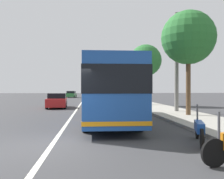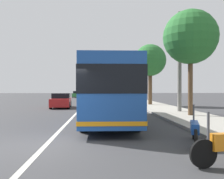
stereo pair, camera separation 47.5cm
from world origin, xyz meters
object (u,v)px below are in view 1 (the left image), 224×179
object	(u,v)px
car_far_distant	(99,99)
car_ahead_same_lane	(71,94)
utility_pole	(177,63)
roadside_tree_far_block	(146,61)
car_oncoming	(57,101)
motorcycle_mid_row	(199,129)
roadside_tree_mid_block	(188,38)
coach_bus	(108,89)

from	to	relation	value
car_far_distant	car_ahead_same_lane	bearing A→B (deg)	14.40
utility_pole	roadside_tree_far_block	bearing A→B (deg)	3.23
car_oncoming	utility_pole	bearing A→B (deg)	55.00
motorcycle_mid_row	utility_pole	distance (m)	11.28
motorcycle_mid_row	car_far_distant	distance (m)	21.76
car_ahead_same_lane	utility_pole	distance (m)	37.54
motorcycle_mid_row	roadside_tree_far_block	bearing A→B (deg)	11.63
car_far_distant	roadside_tree_far_block	size ratio (longest dim) A/B	0.64
car_ahead_same_lane	roadside_tree_mid_block	xyz separation A→B (m)	(-38.61, -10.54, 4.44)
car_oncoming	motorcycle_mid_row	bearing A→B (deg)	18.93
motorcycle_mid_row	car_far_distant	size ratio (longest dim) A/B	0.50
car_oncoming	roadside_tree_far_block	bearing A→B (deg)	101.66
motorcycle_mid_row	car_ahead_same_lane	xyz separation A→B (m)	(46.20, 7.84, 0.22)
coach_bus	car_ahead_same_lane	size ratio (longest dim) A/B	2.46
coach_bus	roadside_tree_mid_block	size ratio (longest dim) A/B	1.55
car_ahead_same_lane	roadside_tree_mid_block	bearing A→B (deg)	19.26
car_oncoming	roadside_tree_mid_block	distance (m)	13.64
roadside_tree_far_block	utility_pole	xyz separation A→B (m)	(-8.47, -0.48, -1.12)
car_oncoming	car_ahead_same_lane	world-z (taller)	car_ahead_same_lane
car_oncoming	car_ahead_same_lane	bearing A→B (deg)	177.93
car_ahead_same_lane	utility_pole	size ratio (longest dim) A/B	0.57
car_far_distant	roadside_tree_far_block	world-z (taller)	roadside_tree_far_block
car_far_distant	car_ahead_same_lane	world-z (taller)	car_ahead_same_lane
car_oncoming	car_far_distant	distance (m)	6.80
motorcycle_mid_row	car_ahead_same_lane	bearing A→B (deg)	28.60
roadside_tree_mid_block	car_ahead_same_lane	bearing A→B (deg)	15.27
car_far_distant	roadside_tree_far_block	distance (m)	7.20
roadside_tree_mid_block	car_far_distant	bearing A→B (deg)	20.98
motorcycle_mid_row	roadside_tree_mid_block	bearing A→B (deg)	-0.63
car_oncoming	car_far_distant	world-z (taller)	car_oncoming
motorcycle_mid_row	roadside_tree_mid_block	distance (m)	9.31
roadside_tree_far_block	utility_pole	size ratio (longest dim) A/B	0.88
coach_bus	car_oncoming	size ratio (longest dim) A/B	2.42
car_ahead_same_lane	motorcycle_mid_row	bearing A→B (deg)	13.61
coach_bus	utility_pole	xyz separation A→B (m)	(4.51, -5.54, 2.03)
motorcycle_mid_row	car_ahead_same_lane	size ratio (longest dim) A/B	0.49
utility_pole	car_ahead_same_lane	bearing A→B (deg)	16.69
car_ahead_same_lane	utility_pole	bearing A→B (deg)	20.68
car_far_distant	utility_pole	bearing A→B (deg)	-151.07
coach_bus	car_ahead_same_lane	world-z (taller)	coach_bus
car_oncoming	car_ahead_same_lane	xyz separation A→B (m)	(29.96, 0.99, 0.01)
roadside_tree_mid_block	car_oncoming	bearing A→B (deg)	47.85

